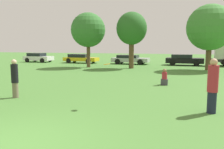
% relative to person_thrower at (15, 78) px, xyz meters
% --- Properties ---
extents(ground_plane, '(120.00, 120.00, 0.00)m').
position_rel_person_thrower_xyz_m(ground_plane, '(3.28, -4.30, -0.88)').
color(ground_plane, '#477A33').
extents(person_thrower, '(0.31, 0.31, 1.72)m').
position_rel_person_thrower_xyz_m(person_thrower, '(0.00, 0.00, 0.00)').
color(person_thrower, '#726651').
rests_on(person_thrower, ground).
extents(person_catcher, '(0.36, 0.36, 1.90)m').
position_rel_person_thrower_xyz_m(person_catcher, '(8.13, -0.10, 0.08)').
color(person_catcher, '#191E33').
rests_on(person_catcher, ground).
extents(frisbee, '(0.25, 0.25, 0.06)m').
position_rel_person_thrower_xyz_m(frisbee, '(4.38, -0.29, 0.74)').
color(frisbee, orange).
extents(bystander_sitting, '(0.40, 0.33, 0.96)m').
position_rel_person_thrower_xyz_m(bystander_sitting, '(6.17, 5.32, -0.48)').
color(bystander_sitting, '#3F3F47').
rests_on(bystander_sitting, ground).
extents(tree_0, '(3.60, 3.60, 5.72)m').
position_rel_person_thrower_xyz_m(tree_0, '(-2.34, 14.41, 3.02)').
color(tree_0, brown).
rests_on(tree_0, ground).
extents(tree_1, '(3.04, 3.04, 5.63)m').
position_rel_person_thrower_xyz_m(tree_1, '(2.25, 14.58, 3.06)').
color(tree_1, brown).
rests_on(tree_1, ground).
extents(tree_2, '(4.23, 4.23, 6.07)m').
position_rel_person_thrower_xyz_m(tree_2, '(9.54, 14.82, 3.06)').
color(tree_2, brown).
rests_on(tree_2, ground).
extents(parked_car_white, '(4.07, 2.06, 1.25)m').
position_rel_person_thrower_xyz_m(parked_car_white, '(-12.10, 19.70, -0.22)').
color(parked_car_white, silver).
rests_on(parked_car_white, ground).
extents(parked_car_yellow, '(4.65, 1.99, 1.18)m').
position_rel_person_thrower_xyz_m(parked_car_yellow, '(-5.68, 19.74, -0.25)').
color(parked_car_yellow, gold).
rests_on(parked_car_yellow, ground).
extents(parked_car_silver, '(4.66, 2.15, 1.13)m').
position_rel_person_thrower_xyz_m(parked_car_silver, '(0.98, 19.85, -0.26)').
color(parked_car_silver, '#B2B2B7').
rests_on(parked_car_silver, ground).
extents(parked_car_black, '(4.28, 2.19, 1.27)m').
position_rel_person_thrower_xyz_m(parked_car_black, '(7.44, 19.83, -0.21)').
color(parked_car_black, black).
rests_on(parked_car_black, ground).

